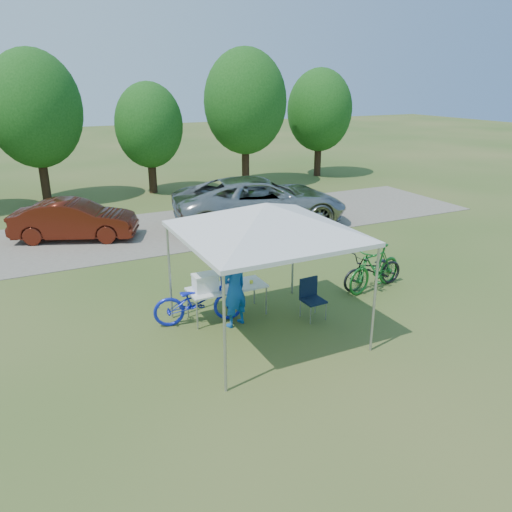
{
  "coord_description": "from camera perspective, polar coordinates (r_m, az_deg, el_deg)",
  "views": [
    {
      "loc": [
        -4.16,
        -8.07,
        4.92
      ],
      "look_at": [
        0.77,
        2.0,
        0.91
      ],
      "focal_mm": 35.0,
      "sensor_mm": 36.0,
      "label": 1
    }
  ],
  "objects": [
    {
      "name": "bike_green",
      "position": [
        12.48,
        13.43,
        -1.37
      ],
      "size": [
        1.92,
        0.93,
        1.11
      ],
      "primitive_type": "imported",
      "rotation": [
        0.0,
        0.0,
        -1.34
      ],
      "color": "#176822",
      "rests_on": "ground"
    },
    {
      "name": "gravel_strip",
      "position": [
        17.31,
        -11.13,
        2.8
      ],
      "size": [
        24.0,
        5.0,
        0.02
      ],
      "primitive_type": "cube",
      "color": "gray",
      "rests_on": "ground"
    },
    {
      "name": "ground",
      "position": [
        10.33,
        1.04,
        -8.79
      ],
      "size": [
        100.0,
        100.0,
        0.0
      ],
      "primitive_type": "plane",
      "color": "#2D5119",
      "rests_on": "ground"
    },
    {
      "name": "cyclist",
      "position": [
        10.3,
        -2.47,
        -3.74
      ],
      "size": [
        0.71,
        0.58,
        1.67
      ],
      "primitive_type": "imported",
      "rotation": [
        0.0,
        0.0,
        3.48
      ],
      "color": "#144FA4",
      "rests_on": "ground"
    },
    {
      "name": "sedan",
      "position": [
        16.98,
        -20.03,
        3.9
      ],
      "size": [
        4.07,
        2.69,
        1.27
      ],
      "primitive_type": "imported",
      "rotation": [
        0.0,
        0.0,
        1.19
      ],
      "color": "#4F180D",
      "rests_on": "gravel_strip"
    },
    {
      "name": "canopy",
      "position": [
        9.36,
        1.14,
        5.64
      ],
      "size": [
        4.53,
        4.53,
        3.0
      ],
      "color": "#A5A5AA",
      "rests_on": "ground"
    },
    {
      "name": "bike_dark",
      "position": [
        12.61,
        13.26,
        -1.6
      ],
      "size": [
        1.78,
        0.67,
        0.92
      ],
      "primitive_type": "imported",
      "rotation": [
        0.0,
        0.0,
        -1.54
      ],
      "color": "black",
      "rests_on": "ground"
    },
    {
      "name": "folding_table",
      "position": [
        10.77,
        -3.33,
        -3.72
      ],
      "size": [
        1.69,
        0.7,
        0.7
      ],
      "color": "white",
      "rests_on": "ground"
    },
    {
      "name": "folding_chair",
      "position": [
        10.85,
        6.3,
        -4.42
      ],
      "size": [
        0.46,
        0.48,
        0.88
      ],
      "rotation": [
        0.0,
        0.0,
        0.04
      ],
      "color": "black",
      "rests_on": "ground"
    },
    {
      "name": "minivan",
      "position": [
        17.52,
        0.49,
        6.26
      ],
      "size": [
        6.47,
        3.85,
        1.68
      ],
      "primitive_type": "imported",
      "rotation": [
        0.0,
        0.0,
        1.39
      ],
      "color": "#9E9F9A",
      "rests_on": "gravel_strip"
    },
    {
      "name": "treeline",
      "position": [
        22.5,
        -16.78,
        15.32
      ],
      "size": [
        24.89,
        4.28,
        6.3
      ],
      "color": "#382314",
      "rests_on": "ground"
    },
    {
      "name": "ice_cream_cup",
      "position": [
        10.91,
        -0.54,
        -2.96
      ],
      "size": [
        0.08,
        0.08,
        0.06
      ],
      "primitive_type": "cylinder",
      "color": "#EEF138",
      "rests_on": "folding_table"
    },
    {
      "name": "bike_blue",
      "position": [
        10.6,
        -6.56,
        -5.11
      ],
      "size": [
        2.0,
        1.03,
        1.0
      ],
      "primitive_type": "imported",
      "rotation": [
        0.0,
        0.0,
        1.37
      ],
      "color": "#1624C1",
      "rests_on": "ground"
    },
    {
      "name": "cooler",
      "position": [
        10.51,
        -5.81,
        -3.02
      ],
      "size": [
        0.51,
        0.35,
        0.37
      ],
      "color": "white",
      "rests_on": "folding_table"
    }
  ]
}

